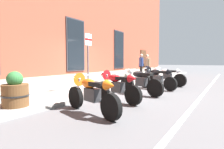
% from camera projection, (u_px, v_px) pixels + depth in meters
% --- Properties ---
extents(ground_plane, '(140.00, 140.00, 0.00)m').
position_uv_depth(ground_plane, '(116.00, 92.00, 7.84)').
color(ground_plane, '#4C4C4F').
extents(sidewalk, '(30.94, 2.32, 0.13)m').
position_uv_depth(sidewalk, '(94.00, 88.00, 8.46)').
color(sidewalk, gray).
rests_on(sidewalk, ground_plane).
extents(lane_stripe, '(30.94, 0.12, 0.01)m').
position_uv_depth(lane_stripe, '(198.00, 100.00, 6.12)').
color(lane_stripe, silver).
rests_on(lane_stripe, ground_plane).
extents(motorcycle_orange_sport, '(0.81, 2.06, 1.00)m').
position_uv_depth(motorcycle_orange_sport, '(89.00, 91.00, 4.61)').
color(motorcycle_orange_sport, black).
rests_on(motorcycle_orange_sport, ground_plane).
extents(motorcycle_red_sport, '(0.76, 1.98, 1.01)m').
position_uv_depth(motorcycle_red_sport, '(115.00, 84.00, 5.98)').
color(motorcycle_red_sport, black).
rests_on(motorcycle_red_sport, ground_plane).
extents(motorcycle_black_naked, '(0.72, 1.99, 1.00)m').
position_uv_depth(motorcycle_black_naked, '(140.00, 82.00, 7.17)').
color(motorcycle_black_naked, black).
rests_on(motorcycle_black_naked, ground_plane).
extents(motorcycle_black_sport, '(0.81, 1.98, 1.06)m').
position_uv_depth(motorcycle_black_sport, '(156.00, 77.00, 8.63)').
color(motorcycle_black_sport, black).
rests_on(motorcycle_black_sport, ground_plane).
extents(motorcycle_white_sport, '(0.79, 2.16, 1.03)m').
position_uv_depth(motorcycle_white_sport, '(165.00, 75.00, 10.02)').
color(motorcycle_white_sport, black).
rests_on(motorcycle_white_sport, ground_plane).
extents(pedestrian_blue_top, '(0.54, 0.50, 1.72)m').
position_uv_depth(pedestrian_blue_top, '(141.00, 64.00, 13.02)').
color(pedestrian_blue_top, black).
rests_on(pedestrian_blue_top, sidewalk).
extents(pedestrian_tan_coat, '(0.38, 0.62, 1.71)m').
position_uv_depth(pedestrian_tan_coat, '(147.00, 65.00, 13.51)').
color(pedestrian_tan_coat, '#2D3351').
rests_on(pedestrian_tan_coat, sidewalk).
extents(parking_sign, '(0.36, 0.07, 2.27)m').
position_uv_depth(parking_sign, '(88.00, 54.00, 7.15)').
color(parking_sign, '#4C4C51').
rests_on(parking_sign, sidewalk).
extents(barrel_planter, '(0.68, 0.68, 0.92)m').
position_uv_depth(barrel_planter, '(15.00, 92.00, 4.77)').
color(barrel_planter, brown).
rests_on(barrel_planter, sidewalk).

